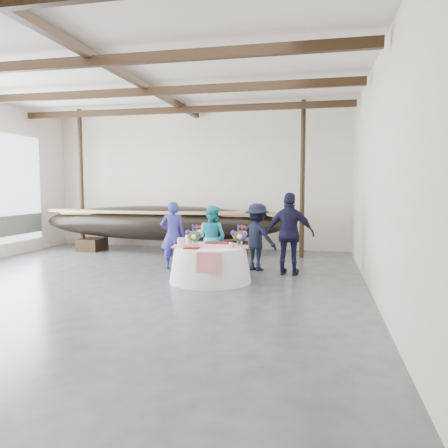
# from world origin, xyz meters

# --- Properties ---
(floor) EXTENTS (10.00, 12.00, 0.01)m
(floor) POSITION_xyz_m (0.00, 0.00, 0.00)
(floor) COLOR #3D3D42
(floor) RESTS_ON ground
(wall_back) EXTENTS (10.00, 0.02, 4.50)m
(wall_back) POSITION_xyz_m (0.00, 6.00, 2.25)
(wall_back) COLOR silver
(wall_back) RESTS_ON ground
(wall_right) EXTENTS (0.02, 12.00, 4.50)m
(wall_right) POSITION_xyz_m (5.00, 0.00, 2.25)
(wall_right) COLOR silver
(wall_right) RESTS_ON ground
(ceiling) EXTENTS (10.00, 12.00, 0.01)m
(ceiling) POSITION_xyz_m (0.00, 0.00, 4.50)
(ceiling) COLOR white
(ceiling) RESTS_ON wall_back
(pavilion_structure) EXTENTS (9.80, 11.76, 4.50)m
(pavilion_structure) POSITION_xyz_m (0.00, 0.79, 4.00)
(pavilion_structure) COLOR black
(pavilion_structure) RESTS_ON ground
(longboat_display) EXTENTS (7.84, 1.57, 1.47)m
(longboat_display) POSITION_xyz_m (-0.82, 4.58, 0.94)
(longboat_display) COLOR black
(longboat_display) RESTS_ON ground
(banquet_table) EXTENTS (1.78, 1.78, 0.77)m
(banquet_table) POSITION_xyz_m (1.69, 0.94, 0.38)
(banquet_table) COLOR silver
(banquet_table) RESTS_ON ground
(tabletop_items) EXTENTS (1.72, 1.05, 0.40)m
(tabletop_items) POSITION_xyz_m (1.70, 1.12, 0.92)
(tabletop_items) COLOR red
(tabletop_items) RESTS_ON banquet_table
(guest_woman_blue) EXTENTS (0.71, 0.57, 1.70)m
(guest_woman_blue) POSITION_xyz_m (0.42, 2.14, 0.85)
(guest_woman_blue) COLOR navy
(guest_woman_blue) RESTS_ON ground
(guest_woman_teal) EXTENTS (0.95, 0.85, 1.60)m
(guest_woman_teal) POSITION_xyz_m (1.42, 2.17, 0.80)
(guest_woman_teal) COLOR teal
(guest_woman_teal) RESTS_ON ground
(guest_man_left) EXTENTS (1.23, 1.04, 1.65)m
(guest_man_left) POSITION_xyz_m (2.50, 2.41, 0.83)
(guest_man_left) COLOR black
(guest_man_left) RESTS_ON ground
(guest_man_right) EXTENTS (1.18, 0.59, 1.93)m
(guest_man_right) POSITION_xyz_m (3.33, 2.02, 0.97)
(guest_man_right) COLOR black
(guest_man_right) RESTS_ON ground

